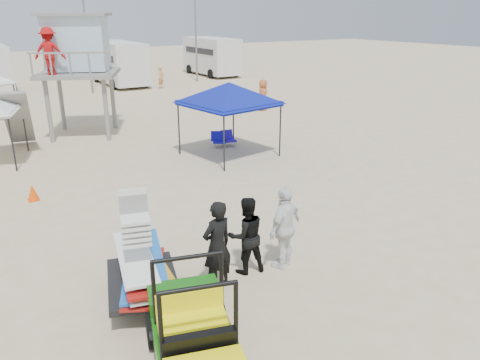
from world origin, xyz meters
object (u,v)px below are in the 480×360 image
surf_trailer (140,265)px  canopy_blue (229,86)px  utility_cart (194,330)px  lifeguard_tower (73,48)px  man_left (217,246)px

surf_trailer → canopy_blue: size_ratio=0.74×
utility_cart → surf_trailer: (0.00, 2.33, -0.02)m
surf_trailer → lifeguard_tower: 14.87m
utility_cart → lifeguard_tower: bearing=81.8°
utility_cart → man_left: 2.54m
surf_trailer → man_left: 1.55m
surf_trailer → lifeguard_tower: (2.40, 14.35, 3.08)m
man_left → lifeguard_tower: lifeguard_tower is taller
utility_cart → canopy_blue: size_ratio=0.78×
utility_cart → man_left: (1.52, 2.03, 0.10)m
utility_cart → man_left: bearing=53.2°
surf_trailer → lifeguard_tower: size_ratio=0.48×
lifeguard_tower → surf_trailer: bearing=-99.5°
surf_trailer → man_left: size_ratio=1.32×
utility_cart → surf_trailer: surf_trailer is taller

